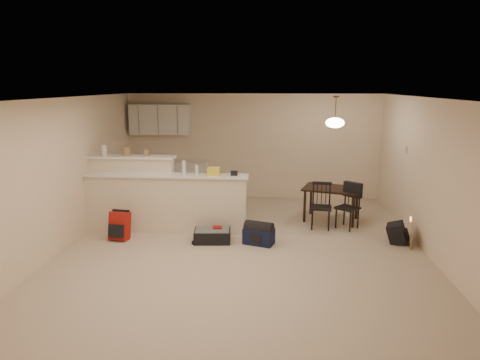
# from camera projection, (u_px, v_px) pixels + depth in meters

# --- Properties ---
(room) EXTENTS (7.00, 7.02, 2.50)m
(room) POSITION_uv_depth(u_px,v_px,m) (243.00, 177.00, 6.84)
(room) COLOR beige
(room) RESTS_ON ground
(breakfast_bar) EXTENTS (3.08, 0.58, 1.39)m
(breakfast_bar) POSITION_uv_depth(u_px,v_px,m) (154.00, 198.00, 8.07)
(breakfast_bar) COLOR beige
(breakfast_bar) RESTS_ON ground
(upper_cabinets) EXTENTS (1.40, 0.34, 0.70)m
(upper_cabinets) POSITION_uv_depth(u_px,v_px,m) (160.00, 119.00, 10.10)
(upper_cabinets) COLOR white
(upper_cabinets) RESTS_ON room
(kitchen_counter) EXTENTS (1.80, 0.60, 0.90)m
(kitchen_counter) POSITION_uv_depth(u_px,v_px,m) (169.00, 181.00, 10.27)
(kitchen_counter) COLOR white
(kitchen_counter) RESTS_ON ground
(thermostat) EXTENTS (0.02, 0.12, 0.12)m
(thermostat) POSITION_uv_depth(u_px,v_px,m) (406.00, 150.00, 8.08)
(thermostat) COLOR beige
(thermostat) RESTS_ON room
(jar) EXTENTS (0.10, 0.10, 0.20)m
(jar) POSITION_uv_depth(u_px,v_px,m) (104.00, 150.00, 8.08)
(jar) COLOR silver
(jar) RESTS_ON breakfast_bar
(cereal_box) EXTENTS (0.10, 0.07, 0.16)m
(cereal_box) POSITION_uv_depth(u_px,v_px,m) (127.00, 152.00, 8.05)
(cereal_box) COLOR #997C4F
(cereal_box) RESTS_ON breakfast_bar
(small_box) EXTENTS (0.08, 0.06, 0.12)m
(small_box) POSITION_uv_depth(u_px,v_px,m) (146.00, 153.00, 8.03)
(small_box) COLOR #997C4F
(small_box) RESTS_ON breakfast_bar
(bottle_a) EXTENTS (0.07, 0.07, 0.26)m
(bottle_a) POSITION_uv_depth(u_px,v_px,m) (184.00, 168.00, 7.81)
(bottle_a) COLOR silver
(bottle_a) RESTS_ON breakfast_bar
(bottle_b) EXTENTS (0.06, 0.06, 0.18)m
(bottle_b) POSITION_uv_depth(u_px,v_px,m) (197.00, 170.00, 7.80)
(bottle_b) COLOR silver
(bottle_b) RESTS_ON breakfast_bar
(bag_lump) EXTENTS (0.22, 0.18, 0.14)m
(bag_lump) POSITION_uv_depth(u_px,v_px,m) (214.00, 171.00, 7.78)
(bag_lump) COLOR #997C4F
(bag_lump) RESTS_ON breakfast_bar
(pouch) EXTENTS (0.12, 0.10, 0.08)m
(pouch) POSITION_uv_depth(u_px,v_px,m) (234.00, 173.00, 7.76)
(pouch) COLOR #997C4F
(pouch) RESTS_ON breakfast_bar
(dining_table) EXTENTS (1.26, 1.02, 0.68)m
(dining_table) POSITION_uv_depth(u_px,v_px,m) (332.00, 192.00, 8.58)
(dining_table) COLOR black
(dining_table) RESTS_ON ground
(pendant_lamp) EXTENTS (0.36, 0.36, 0.62)m
(pendant_lamp) POSITION_uv_depth(u_px,v_px,m) (335.00, 122.00, 8.27)
(pendant_lamp) COLOR brown
(pendant_lamp) RESTS_ON room
(dining_chair_near) EXTENTS (0.43, 0.41, 0.88)m
(dining_chair_near) POSITION_uv_depth(u_px,v_px,m) (321.00, 206.00, 8.14)
(dining_chair_near) COLOR black
(dining_chair_near) RESTS_ON ground
(dining_chair_far) EXTENTS (0.52, 0.52, 0.86)m
(dining_chair_far) POSITION_uv_depth(u_px,v_px,m) (348.00, 207.00, 8.14)
(dining_chair_far) COLOR black
(dining_chair_far) RESTS_ON ground
(suitcase) EXTENTS (0.66, 0.46, 0.21)m
(suitcase) POSITION_uv_depth(u_px,v_px,m) (212.00, 236.00, 7.51)
(suitcase) COLOR black
(suitcase) RESTS_ON ground
(red_backpack) EXTENTS (0.36, 0.25, 0.50)m
(red_backpack) POSITION_uv_depth(u_px,v_px,m) (120.00, 226.00, 7.60)
(red_backpack) COLOR #AC1A13
(red_backpack) RESTS_ON ground
(navy_duffel) EXTENTS (0.57, 0.43, 0.28)m
(navy_duffel) POSITION_uv_depth(u_px,v_px,m) (259.00, 236.00, 7.39)
(navy_duffel) COLOR #111737
(navy_duffel) RESTS_ON ground
(black_daypack) EXTENTS (0.38, 0.44, 0.33)m
(black_daypack) POSITION_uv_depth(u_px,v_px,m) (397.00, 233.00, 7.48)
(black_daypack) COLOR black
(black_daypack) RESTS_ON ground
(cardboard_sheet) EXTENTS (0.15, 0.42, 0.33)m
(cardboard_sheet) POSITION_uv_depth(u_px,v_px,m) (411.00, 237.00, 7.27)
(cardboard_sheet) COLOR #997C4F
(cardboard_sheet) RESTS_ON ground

